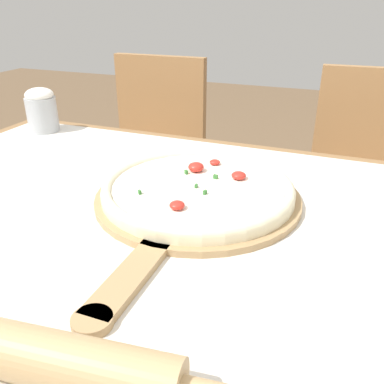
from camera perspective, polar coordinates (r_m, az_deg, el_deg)
dining_table at (r=0.77m, az=-5.60°, el=-10.91°), size 1.29×0.91×0.75m
towel_cloth at (r=0.71m, az=-5.98°, el=-3.71°), size 1.21×0.83×0.00m
pizza_peel at (r=0.75m, az=0.31°, el=-1.30°), size 0.38×0.57×0.01m
pizza at (r=0.76m, az=0.84°, el=0.58°), size 0.36×0.36×0.04m
rolling_pin at (r=0.47m, az=-24.25°, el=-19.51°), size 0.45×0.10×0.06m
chair_left at (r=1.66m, az=-5.55°, el=5.18°), size 0.40×0.40×0.90m
chair_right at (r=1.50m, az=22.99°, el=0.86°), size 0.41×0.41×0.90m
flour_cup at (r=1.23m, az=-20.37°, el=10.80°), size 0.08×0.08×0.12m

